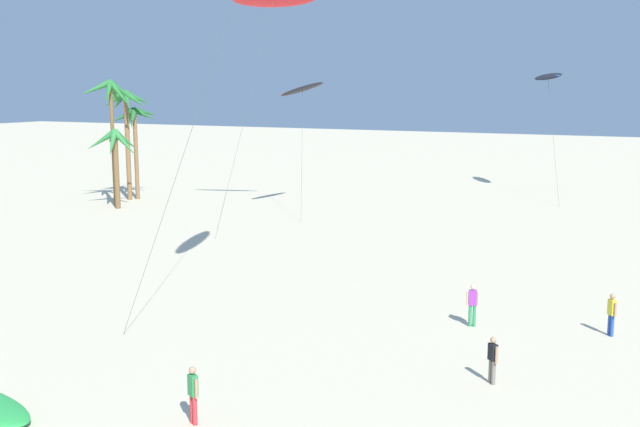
{
  "coord_description": "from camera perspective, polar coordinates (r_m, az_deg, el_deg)",
  "views": [
    {
      "loc": [
        15.78,
        -7.56,
        9.52
      ],
      "look_at": [
        3.76,
        16.82,
        4.95
      ],
      "focal_mm": 42.27,
      "sensor_mm": 36.0,
      "label": 1
    }
  ],
  "objects": [
    {
      "name": "palm_tree_3",
      "position": [
        61.51,
        -15.23,
        4.88
      ],
      "size": [
        4.41,
        4.41,
        6.31
      ],
      "color": "brown",
      "rests_on": "ground"
    },
    {
      "name": "palm_tree_2",
      "position": [
        62.79,
        -15.58,
        8.31
      ],
      "size": [
        4.73,
        4.54,
        10.16
      ],
      "color": "brown",
      "rests_on": "ground"
    },
    {
      "name": "person_mid_field",
      "position": [
        22.28,
        -9.58,
        -13.23
      ],
      "size": [
        0.46,
        0.32,
        1.72
      ],
      "color": "red",
      "rests_on": "ground"
    },
    {
      "name": "palm_tree_1",
      "position": [
        65.91,
        -14.47,
        7.6
      ],
      "size": [
        4.27,
        4.48,
        9.3
      ],
      "color": "olive",
      "rests_on": "ground"
    },
    {
      "name": "palm_tree_0",
      "position": [
        66.17,
        -13.8,
        6.56
      ],
      "size": [
        4.03,
        3.9,
        7.88
      ],
      "color": "olive",
      "rests_on": "ground"
    },
    {
      "name": "flying_kite_2",
      "position": [
        71.54,
        16.88,
        9.89
      ],
      "size": [
        4.81,
        10.87,
        10.91
      ],
      "color": "black",
      "rests_on": "ground"
    },
    {
      "name": "flying_kite_0",
      "position": [
        57.75,
        -1.32,
        9.41
      ],
      "size": [
        3.36,
        6.92,
        10.21
      ],
      "color": "black",
      "rests_on": "ground"
    },
    {
      "name": "person_far_watcher",
      "position": [
        31.37,
        21.21,
        -7.02
      ],
      "size": [
        0.37,
        0.4,
        1.69
      ],
      "color": "#284CA3",
      "rests_on": "ground"
    },
    {
      "name": "person_foreground_walker",
      "position": [
        31.0,
        11.48,
        -6.68
      ],
      "size": [
        0.49,
        0.28,
        1.74
      ],
      "color": "#338E56",
      "rests_on": "ground"
    },
    {
      "name": "person_near_right",
      "position": [
        25.4,
        12.93,
        -10.62
      ],
      "size": [
        0.4,
        0.37,
        1.58
      ],
      "color": "slate",
      "rests_on": "ground"
    }
  ]
}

